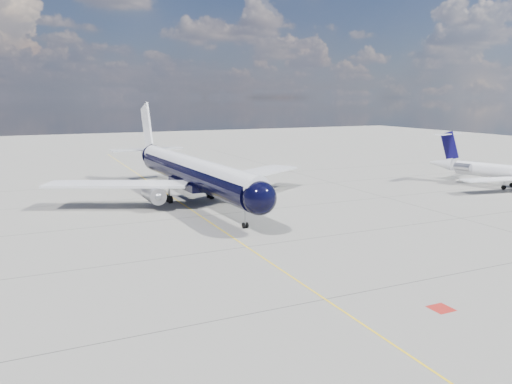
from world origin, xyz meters
The scene contains 5 objects.
ground centered at (0.00, 30.00, 0.00)m, with size 320.00×320.00×0.00m, color gray.
taxiway_centerline centered at (0.00, 25.00, 0.00)m, with size 0.16×160.00×0.01m, color yellow.
red_marking centered at (6.80, -10.00, 0.00)m, with size 1.60×1.60×0.01m, color maroon.
main_airliner centered at (1.79, 35.14, 4.48)m, with size 40.99×49.97×14.43m.
regional_jet centered at (53.78, 23.39, 2.92)m, with size 22.57×26.58×9.25m.
Camera 1 is at (-19.86, -35.49, 15.20)m, focal length 35.00 mm.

